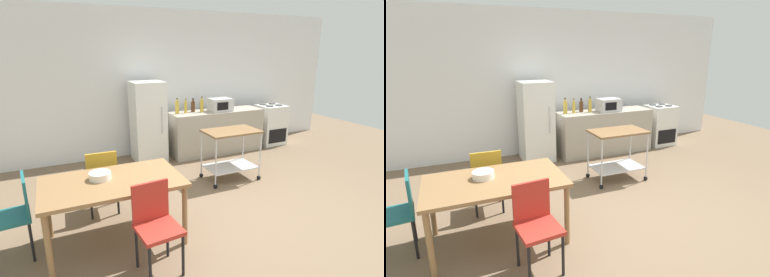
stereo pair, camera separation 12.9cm
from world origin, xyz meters
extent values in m
plane|color=brown|center=(0.00, 0.00, 0.00)|extent=(12.00, 12.00, 0.00)
cube|color=white|center=(0.00, 3.20, 1.45)|extent=(8.40, 0.12, 2.90)
cube|color=#A89E8E|center=(0.90, 2.60, 0.45)|extent=(2.00, 0.64, 0.90)
cube|color=olive|center=(-1.72, 0.23, 0.73)|extent=(1.50, 0.90, 0.04)
cylinder|color=olive|center=(-2.41, -0.16, 0.35)|extent=(0.06, 0.06, 0.71)
cylinder|color=olive|center=(-1.03, -0.16, 0.35)|extent=(0.06, 0.06, 0.71)
cylinder|color=olive|center=(-2.41, 0.62, 0.35)|extent=(0.06, 0.06, 0.71)
cylinder|color=olive|center=(-1.03, 0.62, 0.35)|extent=(0.06, 0.06, 0.71)
cube|color=#B72D23|center=(-1.44, -0.47, 0.47)|extent=(0.44, 0.44, 0.04)
cube|color=#B72D23|center=(-1.46, -0.29, 0.69)|extent=(0.38, 0.07, 0.40)
cylinder|color=black|center=(-1.59, -0.66, 0.23)|extent=(0.03, 0.03, 0.45)
cylinder|color=black|center=(-1.25, -0.63, 0.23)|extent=(0.03, 0.03, 0.45)
cylinder|color=black|center=(-1.62, -0.32, 0.23)|extent=(0.03, 0.03, 0.45)
cylinder|color=black|center=(-1.29, -0.29, 0.23)|extent=(0.03, 0.03, 0.45)
cube|color=#1E666B|center=(-2.76, 0.37, 0.47)|extent=(0.44, 0.44, 0.04)
cube|color=#1E666B|center=(-2.58, 0.39, 0.69)|extent=(0.07, 0.38, 0.40)
cylinder|color=black|center=(-2.61, 0.56, 0.23)|extent=(0.03, 0.03, 0.45)
cylinder|color=black|center=(-2.57, 0.22, 0.23)|extent=(0.03, 0.03, 0.45)
cube|color=gold|center=(-1.73, 0.99, 0.47)|extent=(0.41, 0.41, 0.04)
cube|color=gold|center=(-1.74, 0.81, 0.69)|extent=(0.38, 0.04, 0.40)
cylinder|color=black|center=(-1.56, 1.16, 0.23)|extent=(0.03, 0.03, 0.45)
cylinder|color=black|center=(-1.90, 1.17, 0.23)|extent=(0.03, 0.03, 0.45)
cylinder|color=black|center=(-1.57, 0.82, 0.23)|extent=(0.03, 0.03, 0.45)
cylinder|color=black|center=(-1.91, 0.83, 0.23)|extent=(0.03, 0.03, 0.45)
cube|color=white|center=(2.35, 2.62, 0.45)|extent=(0.60, 0.60, 0.90)
cube|color=black|center=(2.35, 2.32, 0.25)|extent=(0.48, 0.01, 0.32)
cylinder|color=#47474C|center=(2.22, 2.50, 0.91)|extent=(0.16, 0.16, 0.02)
cylinder|color=#47474C|center=(2.48, 2.50, 0.91)|extent=(0.16, 0.16, 0.02)
cylinder|color=#47474C|center=(2.22, 2.74, 0.91)|extent=(0.16, 0.16, 0.02)
cylinder|color=#47474C|center=(2.48, 2.74, 0.91)|extent=(0.16, 0.16, 0.02)
cube|color=white|center=(-0.55, 2.70, 0.78)|extent=(0.60, 0.60, 1.55)
cylinder|color=silver|center=(-0.37, 2.39, 0.85)|extent=(0.02, 0.02, 0.50)
cube|color=brown|center=(0.41, 1.21, 0.83)|extent=(0.90, 0.56, 0.03)
cube|color=silver|center=(0.41, 1.21, 0.22)|extent=(0.83, 0.52, 0.02)
cylinder|color=silver|center=(-0.01, 0.96, 0.45)|extent=(0.02, 0.02, 0.76)
sphere|color=black|center=(-0.01, 0.96, 0.04)|extent=(0.07, 0.07, 0.07)
cylinder|color=silver|center=(0.83, 0.96, 0.45)|extent=(0.02, 0.02, 0.76)
sphere|color=black|center=(0.83, 0.96, 0.04)|extent=(0.07, 0.07, 0.07)
cylinder|color=silver|center=(-0.01, 1.46, 0.45)|extent=(0.02, 0.02, 0.76)
sphere|color=black|center=(-0.01, 1.46, 0.04)|extent=(0.07, 0.07, 0.07)
cylinder|color=silver|center=(0.83, 1.46, 0.45)|extent=(0.02, 0.02, 0.76)
sphere|color=black|center=(0.83, 1.46, 0.04)|extent=(0.07, 0.07, 0.07)
cylinder|color=gold|center=(0.03, 2.62, 1.02)|extent=(0.08, 0.08, 0.24)
cylinder|color=gold|center=(0.03, 2.62, 1.17)|extent=(0.04, 0.04, 0.06)
cylinder|color=black|center=(0.03, 2.62, 1.20)|extent=(0.04, 0.04, 0.01)
cylinder|color=gold|center=(0.21, 2.61, 1.01)|extent=(0.06, 0.06, 0.22)
cylinder|color=gold|center=(0.21, 2.61, 1.15)|extent=(0.03, 0.03, 0.06)
cylinder|color=black|center=(0.21, 2.61, 1.18)|extent=(0.03, 0.03, 0.01)
cylinder|color=#4C2D19|center=(0.40, 2.66, 1.00)|extent=(0.08, 0.08, 0.21)
cylinder|color=#4C2D19|center=(0.40, 2.66, 1.14)|extent=(0.04, 0.04, 0.06)
cylinder|color=black|center=(0.40, 2.66, 1.17)|extent=(0.04, 0.04, 0.01)
cylinder|color=gold|center=(0.54, 2.56, 1.02)|extent=(0.07, 0.07, 0.24)
cylinder|color=gold|center=(0.54, 2.56, 1.17)|extent=(0.03, 0.03, 0.06)
cylinder|color=black|center=(0.54, 2.56, 1.21)|extent=(0.04, 0.04, 0.01)
cube|color=silver|center=(0.95, 2.51, 1.03)|extent=(0.46, 0.34, 0.26)
cube|color=black|center=(0.91, 2.34, 1.03)|extent=(0.25, 0.01, 0.16)
cylinder|color=navy|center=(1.35, 2.69, 0.98)|extent=(0.07, 0.07, 0.16)
cylinder|color=navy|center=(1.35, 2.69, 1.08)|extent=(0.03, 0.03, 0.04)
cylinder|color=black|center=(1.35, 2.69, 1.11)|extent=(0.04, 0.04, 0.01)
cylinder|color=white|center=(-1.83, 0.32, 0.79)|extent=(0.24, 0.24, 0.08)
camera|label=1|loc=(-2.24, -2.95, 2.12)|focal=28.86mm
camera|label=2|loc=(-2.12, -3.00, 2.12)|focal=28.86mm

